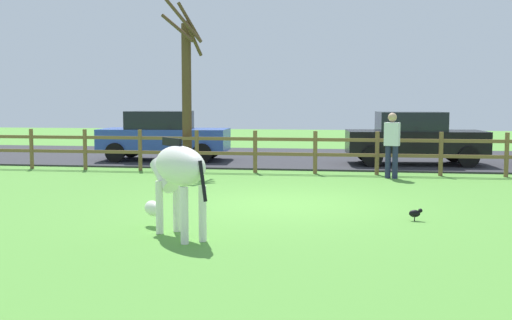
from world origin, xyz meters
The scene contains 9 objects.
ground_plane centered at (0.00, 0.00, 0.00)m, with size 60.00×60.00×0.00m, color #549338.
parking_asphalt centered at (0.00, 9.30, 0.03)m, with size 28.00×7.40×0.05m, color #2D2D33.
paddock_fence centered at (-0.48, 5.00, 0.65)m, with size 21.15×0.11×1.14m.
bare_tree centered at (-3.23, 5.19, 2.27)m, with size 1.17×0.77×4.70m.
zebra centered at (-1.15, -3.05, 0.93)m, with size 1.46×1.55×1.41m.
crow_on_grass centered at (2.34, -1.34, 0.13)m, with size 0.21×0.10×0.20m.
parked_car_blue centered at (-4.64, 7.55, 0.84)m, with size 4.10×2.08×1.56m.
parked_car_black centered at (3.10, 7.43, 0.84)m, with size 4.14×2.17×1.56m.
visitor_near_fence centered at (2.28, 4.29, 0.91)m, with size 0.41×0.32×1.64m.
Camera 1 is at (1.33, -11.66, 1.95)m, focal length 44.03 mm.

